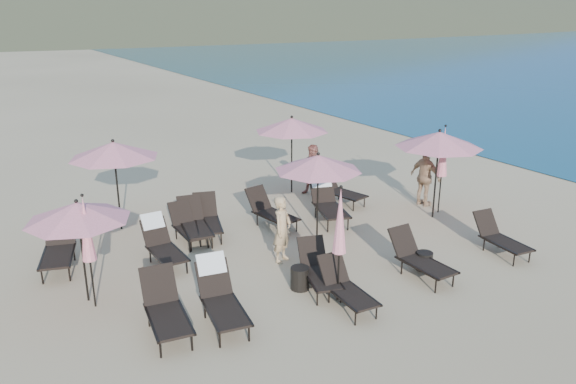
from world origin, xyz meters
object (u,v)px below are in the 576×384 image
lounger_1 (220,295)px  beachgoer_a (282,229)px  umbrella_open_4 (292,125)px  lounger_12 (59,247)px  umbrella_open_1 (318,163)px  umbrella_open_3 (114,150)px  lounger_10 (327,200)px  beachgoer_c (425,177)px  lounger_6 (162,243)px  side_table_0 (300,278)px  lounger_4 (419,257)px  umbrella_open_0 (77,212)px  lounger_0 (165,308)px  lounger_13 (194,222)px  lounger_3 (346,287)px  umbrella_open_2 (439,140)px  umbrella_closed_2 (86,230)px  side_table_1 (424,261)px  umbrella_closed_1 (443,152)px  lounger_7 (207,218)px  lounger_9 (270,210)px  lounger_5 (500,237)px  lounger_11 (340,189)px  umbrella_closed_0 (340,222)px  beachgoer_b (314,170)px  lounger_2 (318,269)px  lounger_8 (188,225)px

lounger_1 → beachgoer_a: beachgoer_a is taller
umbrella_open_4 → lounger_12: bearing=-165.5°
lounger_12 → umbrella_open_1: (5.77, -1.79, 1.56)m
umbrella_open_1 → umbrella_open_3: 5.20m
lounger_1 → lounger_12: size_ratio=0.98×
lounger_10 → beachgoer_c: beachgoer_c is taller
umbrella_open_1 → lounger_12: bearing=162.8°
lounger_6 → side_table_0: lounger_6 is taller
lounger_4 → umbrella_open_0: umbrella_open_0 is taller
lounger_10 → lounger_12: (-6.87, 0.63, -0.08)m
lounger_0 → lounger_13: size_ratio=1.03×
lounger_0 → lounger_1: 1.01m
lounger_3 → beachgoer_c: beachgoer_c is taller
umbrella_open_1 → beachgoer_c: bearing=8.3°
lounger_3 → beachgoer_c: 6.55m
lounger_0 → umbrella_open_2: 8.66m
umbrella_closed_2 → side_table_1: (6.67, -2.13, -1.41)m
lounger_4 → umbrella_closed_2: bearing=159.6°
lounger_12 → umbrella_open_2: (9.47, -2.06, 1.75)m
umbrella_open_2 → umbrella_closed_1: bearing=26.1°
lounger_7 → lounger_13: 0.40m
umbrella_open_0 → beachgoer_c: bearing=4.3°
lounger_0 → side_table_0: (2.91, 0.10, -0.22)m
side_table_1 → lounger_12: bearing=147.8°
lounger_9 → lounger_5: bearing=-58.3°
lounger_13 → umbrella_open_1: (2.55, -1.73, 1.59)m
lounger_12 → beachgoer_c: (9.97, -1.18, 0.40)m
lounger_11 → lounger_12: 7.94m
lounger_6 → umbrella_closed_1: 7.99m
beachgoer_c → umbrella_closed_0: bearing=112.9°
lounger_5 → side_table_1: bearing=-179.8°
lounger_3 → umbrella_open_0: umbrella_open_0 is taller
lounger_10 → side_table_1: lounger_10 is taller
lounger_12 → umbrella_open_0: bearing=-68.4°
side_table_0 → beachgoer_c: 6.43m
lounger_10 → lounger_12: size_ratio=1.05×
umbrella_open_0 → beachgoer_b: (7.52, 3.20, -1.10)m
lounger_0 → beachgoer_b: 8.29m
umbrella_closed_0 → lounger_4: bearing=-1.6°
lounger_2 → umbrella_open_3: (-2.65, 5.37, 1.73)m
lounger_4 → lounger_11: bearing=73.7°
lounger_8 → side_table_1: bearing=-47.2°
lounger_9 → umbrella_closed_2: bearing=-168.8°
umbrella_closed_2 → side_table_0: (3.83, -1.45, -1.38)m
lounger_3 → beachgoer_b: bearing=65.5°
lounger_11 → lounger_8: bearing=170.8°
lounger_6 → umbrella_open_2: umbrella_open_2 is taller
lounger_13 → side_table_0: 3.73m
lounger_12 → side_table_0: (4.08, -3.68, -0.23)m
lounger_5 → side_table_0: 5.11m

